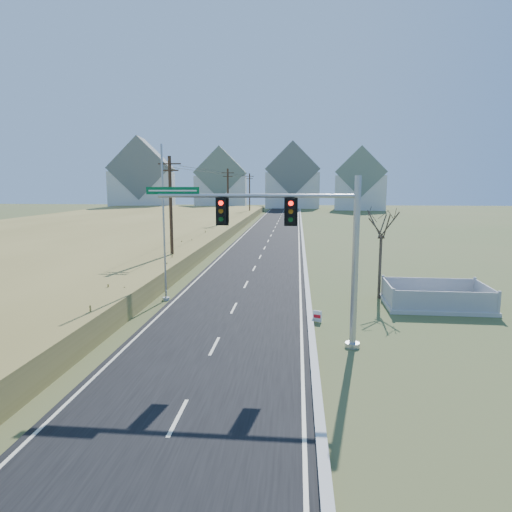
{
  "coord_description": "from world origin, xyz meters",
  "views": [
    {
      "loc": [
        3.42,
        -20.27,
        6.87
      ],
      "look_at": [
        1.46,
        1.51,
        3.4
      ],
      "focal_mm": 32.0,
      "sensor_mm": 36.0,
      "label": 1
    }
  ],
  "objects_px": {
    "traffic_signal_mast": "(310,244)",
    "fence_enclosure": "(436,302)",
    "flagpole": "(164,240)",
    "bare_tree": "(382,222)",
    "open_sign": "(317,316)"
  },
  "relations": [
    {
      "from": "open_sign",
      "to": "bare_tree",
      "type": "bearing_deg",
      "value": 78.25
    },
    {
      "from": "flagpole",
      "to": "traffic_signal_mast",
      "type": "bearing_deg",
      "value": -40.39
    },
    {
      "from": "traffic_signal_mast",
      "to": "open_sign",
      "type": "height_order",
      "value": "traffic_signal_mast"
    },
    {
      "from": "traffic_signal_mast",
      "to": "bare_tree",
      "type": "relative_size",
      "value": 1.57
    },
    {
      "from": "traffic_signal_mast",
      "to": "fence_enclosure",
      "type": "relative_size",
      "value": 1.58
    },
    {
      "from": "fence_enclosure",
      "to": "open_sign",
      "type": "bearing_deg",
      "value": -150.84
    },
    {
      "from": "traffic_signal_mast",
      "to": "open_sign",
      "type": "relative_size",
      "value": 15.7
    },
    {
      "from": "bare_tree",
      "to": "flagpole",
      "type": "bearing_deg",
      "value": -172.83
    },
    {
      "from": "traffic_signal_mast",
      "to": "flagpole",
      "type": "distance_m",
      "value": 10.88
    },
    {
      "from": "fence_enclosure",
      "to": "traffic_signal_mast",
      "type": "bearing_deg",
      "value": -134.9
    },
    {
      "from": "open_sign",
      "to": "traffic_signal_mast",
      "type": "bearing_deg",
      "value": -73.45
    },
    {
      "from": "fence_enclosure",
      "to": "open_sign",
      "type": "height_order",
      "value": "fence_enclosure"
    },
    {
      "from": "fence_enclosure",
      "to": "flagpole",
      "type": "distance_m",
      "value": 15.97
    },
    {
      "from": "traffic_signal_mast",
      "to": "flagpole",
      "type": "xyz_separation_m",
      "value": [
        -8.27,
        7.03,
        -0.79
      ]
    },
    {
      "from": "flagpole",
      "to": "bare_tree",
      "type": "relative_size",
      "value": 1.58
    }
  ]
}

